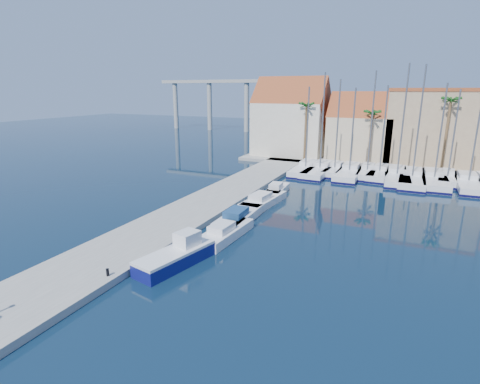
# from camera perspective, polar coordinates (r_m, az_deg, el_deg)

# --- Properties ---
(ground) EXTENTS (260.00, 260.00, 0.00)m
(ground) POSITION_cam_1_polar(r_m,az_deg,el_deg) (23.24, -4.07, -15.14)
(ground) COLOR black
(ground) RESTS_ON ground
(quay_west) EXTENTS (6.00, 77.00, 0.50)m
(quay_west) POSITION_cam_1_polar(r_m,az_deg,el_deg) (38.02, -6.21, -2.38)
(quay_west) COLOR gray
(quay_west) RESTS_ON ground
(shore_north) EXTENTS (54.00, 16.00, 0.50)m
(shore_north) POSITION_cam_1_polar(r_m,az_deg,el_deg) (66.48, 24.58, 3.99)
(shore_north) COLOR gray
(shore_north) RESTS_ON ground
(bollard) EXTENTS (0.19, 0.19, 0.48)m
(bollard) POSITION_cam_1_polar(r_m,az_deg,el_deg) (25.31, -19.52, -11.46)
(bollard) COLOR black
(bollard) RESTS_ON quay_west
(fishing_boat) EXTENTS (3.25, 6.32, 2.11)m
(fishing_boat) POSITION_cam_1_polar(r_m,az_deg,el_deg) (26.60, -9.55, -9.48)
(fishing_boat) COLOR navy
(fishing_boat) RESTS_ON ground
(motorboat_west_0) EXTENTS (2.38, 6.45, 1.40)m
(motorboat_west_0) POSITION_cam_1_polar(r_m,az_deg,el_deg) (30.76, -2.29, -6.14)
(motorboat_west_0) COLOR white
(motorboat_west_0) RESTS_ON ground
(motorboat_west_1) EXTENTS (2.43, 7.10, 1.40)m
(motorboat_west_1) POSITION_cam_1_polar(r_m,az_deg,el_deg) (34.34, -0.21, -3.80)
(motorboat_west_1) COLOR white
(motorboat_west_1) RESTS_ON ground
(motorboat_west_2) EXTENTS (2.92, 7.26, 1.40)m
(motorboat_west_2) POSITION_cam_1_polar(r_m,az_deg,el_deg) (39.45, 3.52, -1.26)
(motorboat_west_2) COLOR white
(motorboat_west_2) RESTS_ON ground
(motorboat_west_3) EXTENTS (2.11, 5.53, 1.40)m
(motorboat_west_3) POSITION_cam_1_polar(r_m,az_deg,el_deg) (43.69, 5.64, 0.34)
(motorboat_west_3) COLOR white
(motorboat_west_3) RESTS_ON ground
(sailboat_0) EXTENTS (2.94, 10.82, 12.14)m
(sailboat_0) POSITION_cam_1_polar(r_m,az_deg,el_deg) (55.88, 10.11, 3.56)
(sailboat_0) COLOR white
(sailboat_0) RESTS_ON ground
(sailboat_1) EXTENTS (3.64, 11.93, 13.99)m
(sailboat_1) POSITION_cam_1_polar(r_m,az_deg,el_deg) (55.56, 12.25, 3.39)
(sailboat_1) COLOR white
(sailboat_1) RESTS_ON ground
(sailboat_2) EXTENTS (2.53, 8.45, 13.11)m
(sailboat_2) POSITION_cam_1_polar(r_m,az_deg,el_deg) (55.79, 14.33, 3.36)
(sailboat_2) COLOR white
(sailboat_2) RESTS_ON ground
(sailboat_3) EXTENTS (3.02, 11.38, 12.02)m
(sailboat_3) POSITION_cam_1_polar(r_m,az_deg,el_deg) (54.90, 16.42, 2.95)
(sailboat_3) COLOR white
(sailboat_3) RESTS_ON ground
(sailboat_4) EXTENTS (2.52, 8.95, 14.15)m
(sailboat_4) POSITION_cam_1_polar(r_m,az_deg,el_deg) (55.60, 18.84, 2.98)
(sailboat_4) COLOR white
(sailboat_4) RESTS_ON ground
(sailboat_5) EXTENTS (3.12, 9.47, 12.29)m
(sailboat_5) POSITION_cam_1_polar(r_m,az_deg,el_deg) (55.39, 20.56, 2.73)
(sailboat_5) COLOR white
(sailboat_5) RESTS_ON ground
(sailboat_6) EXTENTS (3.93, 12.10, 14.94)m
(sailboat_6) POSITION_cam_1_polar(r_m,az_deg,el_deg) (54.64, 22.77, 2.34)
(sailboat_6) COLOR white
(sailboat_6) RESTS_ON ground
(sailboat_7) EXTENTS (3.16, 12.00, 14.73)m
(sailboat_7) POSITION_cam_1_polar(r_m,az_deg,el_deg) (54.01, 24.76, 1.98)
(sailboat_7) COLOR white
(sailboat_7) RESTS_ON ground
(sailboat_8) EXTENTS (3.54, 11.83, 12.54)m
(sailboat_8) POSITION_cam_1_polar(r_m,az_deg,el_deg) (54.55, 27.41, 1.76)
(sailboat_8) COLOR white
(sailboat_8) RESTS_ON ground
(sailboat_9) EXTENTS (2.74, 8.20, 11.82)m
(sailboat_9) POSITION_cam_1_polar(r_m,az_deg,el_deg) (55.86, 29.06, 1.88)
(sailboat_9) COLOR white
(sailboat_9) RESTS_ON ground
(sailboat_10) EXTENTS (3.11, 11.01, 11.96)m
(sailboat_10) POSITION_cam_1_polar(r_m,az_deg,el_deg) (54.62, 31.36, 1.25)
(sailboat_10) COLOR white
(sailboat_10) RESTS_ON ground
(building_0) EXTENTS (12.30, 9.00, 13.50)m
(building_0) POSITION_cam_1_polar(r_m,az_deg,el_deg) (67.65, 7.79, 10.78)
(building_0) COLOR beige
(building_0) RESTS_ON shore_north
(building_1) EXTENTS (10.30, 8.00, 11.00)m
(building_1) POSITION_cam_1_polar(r_m,az_deg,el_deg) (65.26, 17.98, 8.94)
(building_1) COLOR #CCB490
(building_1) RESTS_ON shore_north
(building_2) EXTENTS (14.20, 10.20, 11.50)m
(building_2) POSITION_cam_1_polar(r_m,az_deg,el_deg) (65.78, 27.80, 8.82)
(building_2) COLOR tan
(building_2) RESTS_ON shore_north
(palm_0) EXTENTS (2.60, 2.60, 10.15)m
(palm_0) POSITION_cam_1_polar(r_m,az_deg,el_deg) (61.59, 10.11, 12.63)
(palm_0) COLOR brown
(palm_0) RESTS_ON shore_north
(palm_1) EXTENTS (2.60, 2.60, 9.15)m
(palm_1) POSITION_cam_1_polar(r_m,az_deg,el_deg) (59.86, 19.51, 11.03)
(palm_1) COLOR brown
(palm_1) RESTS_ON shore_north
(palm_2) EXTENTS (2.60, 2.60, 11.15)m
(palm_2) POSITION_cam_1_polar(r_m,az_deg,el_deg) (59.64, 29.45, 11.76)
(palm_2) COLOR brown
(palm_2) RESTS_ON shore_north
(viaduct) EXTENTS (48.00, 2.20, 14.45)m
(viaduct) POSITION_cam_1_polar(r_m,az_deg,el_deg) (110.84, -1.46, 14.58)
(viaduct) COLOR #9E9E99
(viaduct) RESTS_ON ground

